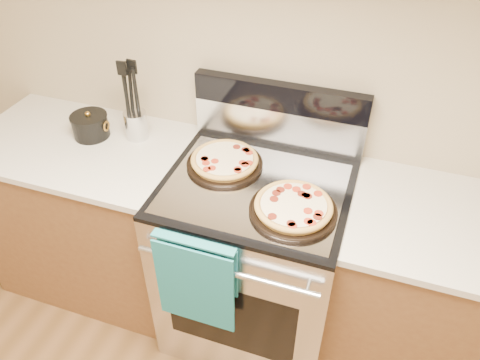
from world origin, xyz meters
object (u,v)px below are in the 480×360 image
(range_body, at_px, (255,261))
(pepperoni_pizza_front, at_px, (293,207))
(utensil_crock, at_px, (136,125))
(saucepan, at_px, (91,127))
(pepperoni_pizza_back, at_px, (225,161))

(range_body, height_order, pepperoni_pizza_front, pepperoni_pizza_front)
(utensil_crock, bearing_deg, saucepan, -163.56)
(range_body, bearing_deg, saucepan, 172.98)
(saucepan, bearing_deg, pepperoni_pizza_front, -12.35)
(pepperoni_pizza_back, height_order, pepperoni_pizza_front, pepperoni_pizza_front)
(pepperoni_pizza_front, bearing_deg, saucepan, 167.65)
(saucepan, bearing_deg, pepperoni_pizza_back, -2.86)
(pepperoni_pizza_front, height_order, utensil_crock, utensil_crock)
(pepperoni_pizza_front, height_order, saucepan, saucepan)
(pepperoni_pizza_front, xyz_separation_m, utensil_crock, (-0.82, 0.29, 0.03))
(range_body, distance_m, pepperoni_pizza_front, 0.54)
(utensil_crock, bearing_deg, range_body, -14.55)
(range_body, relative_size, saucepan, 5.49)
(range_body, relative_size, pepperoni_pizza_back, 2.82)
(range_body, height_order, saucepan, saucepan)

